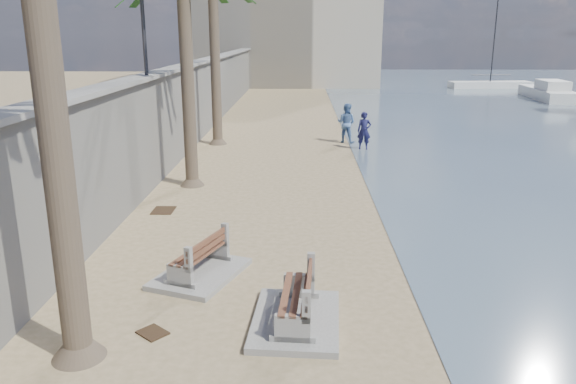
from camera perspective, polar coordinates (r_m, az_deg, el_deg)
name	(u,v)px	position (r m, az deg, el deg)	size (l,w,h in m)	color
seawall	(193,104)	(26.66, -9.60, 8.84)	(0.45, 70.00, 3.50)	gray
wall_cap	(191,64)	(26.51, -9.78, 12.70)	(0.80, 70.00, 0.12)	gray
end_building	(283,11)	(58.06, -0.46, 17.88)	(18.00, 12.00, 14.00)	#B7AA93
bench_near	(296,302)	(9.88, 0.83, -11.16)	(1.62, 2.27, 0.91)	gray
bench_far	(200,259)	(11.82, -8.96, -6.78)	(2.04, 2.43, 0.86)	gray
person_a	(364,128)	(24.66, 7.75, 6.46)	(0.68, 0.46, 1.88)	#16163C
person_b	(346,121)	(26.18, 5.95, 7.19)	(0.96, 0.75, 2.00)	#5071A5
yacht_far	(547,94)	(48.39, 24.83, 8.99)	(7.82, 2.19, 1.50)	silver
sailboat_west	(490,85)	(56.32, 19.83, 10.23)	(7.58, 2.54, 9.84)	silver
debris_c	(163,210)	(16.41, -12.54, -1.83)	(0.75, 0.60, 0.03)	#382616
debris_d	(153,333)	(10.02, -13.59, -13.72)	(0.48, 0.38, 0.03)	#382616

